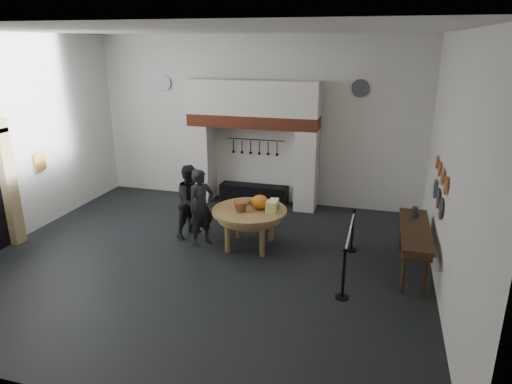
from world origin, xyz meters
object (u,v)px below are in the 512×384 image
(visitor_near, at_px, (201,208))
(visitor_far, at_px, (192,201))
(work_table, at_px, (250,211))
(barrier_post_near, at_px, (343,275))
(side_table, at_px, (415,229))
(iron_range, at_px, (254,194))
(barrier_post_far, at_px, (352,231))

(visitor_near, height_order, visitor_far, visitor_near)
(work_table, xyz_separation_m, barrier_post_near, (2.17, -1.60, -0.39))
(visitor_near, relative_size, barrier_post_near, 1.91)
(visitor_near, bearing_deg, side_table, -56.12)
(iron_range, height_order, barrier_post_far, barrier_post_far)
(visitor_near, bearing_deg, work_table, -47.60)
(visitor_far, xyz_separation_m, barrier_post_near, (3.63, -1.85, -0.39))
(work_table, xyz_separation_m, barrier_post_far, (2.17, 0.40, -0.39))
(visitor_near, xyz_separation_m, barrier_post_near, (3.23, -1.45, -0.41))
(visitor_near, bearing_deg, visitor_far, 79.25)
(barrier_post_near, bearing_deg, visitor_far, 153.05)
(barrier_post_far, bearing_deg, barrier_post_near, -90.00)
(iron_range, height_order, visitor_near, visitor_near)
(side_table, bearing_deg, barrier_post_near, -130.51)
(visitor_far, height_order, barrier_post_near, visitor_far)
(work_table, relative_size, barrier_post_far, 1.80)
(visitor_far, bearing_deg, iron_range, 6.90)
(iron_range, height_order, side_table, side_table)
(work_table, distance_m, visitor_far, 1.48)
(side_table, distance_m, barrier_post_near, 1.91)
(visitor_far, bearing_deg, work_table, -76.67)
(iron_range, relative_size, barrier_post_far, 2.11)
(barrier_post_near, bearing_deg, visitor_near, 155.89)
(barrier_post_far, bearing_deg, work_table, -169.53)
(side_table, height_order, barrier_post_near, same)
(work_table, bearing_deg, barrier_post_near, -36.31)
(visitor_far, height_order, side_table, visitor_far)
(visitor_near, height_order, barrier_post_near, visitor_near)
(visitor_near, bearing_deg, barrier_post_far, -46.04)
(visitor_far, distance_m, barrier_post_near, 4.09)
(side_table, bearing_deg, work_table, 176.95)
(visitor_far, relative_size, barrier_post_near, 1.88)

